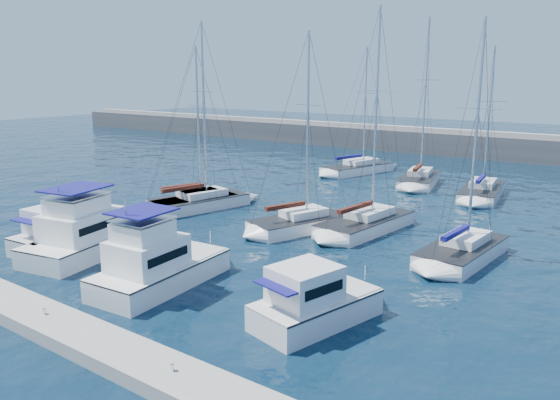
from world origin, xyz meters
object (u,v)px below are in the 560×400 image
Objects in this scene: motor_yacht_port_outer at (65,233)px; motor_yacht_stbd_inner at (156,266)px; sailboat_mid_c at (299,223)px; sailboat_back_a at (358,168)px; sailboat_mid_a at (194,202)px; sailboat_mid_d at (366,223)px; sailboat_mid_e at (462,251)px; sailboat_back_b at (419,179)px; motor_yacht_stbd_outer at (313,304)px; motor_yacht_port_inner at (91,235)px; sailboat_mid_b at (199,203)px; sailboat_back_c at (482,192)px.

motor_yacht_stbd_inner is at bearing -11.49° from motor_yacht_port_outer.
sailboat_mid_c is 0.99× the size of sailboat_back_a.
sailboat_mid_a reaches higher than motor_yacht_stbd_inner.
sailboat_mid_d is 1.09× the size of sailboat_mid_e.
sailboat_back_b reaches higher than sailboat_mid_a.
sailboat_mid_c is 0.98× the size of sailboat_mid_e.
sailboat_back_a is at bearing 128.48° from motor_yacht_stbd_outer.
sailboat_back_b is (8.39, 32.24, -0.59)m from motor_yacht_port_inner.
sailboat_mid_b is at bearing 122.03° from motor_yacht_stbd_inner.
motor_yacht_port_inner is 33.53m from sailboat_back_c.
motor_yacht_stbd_inner is 36.88m from sailboat_back_a.
motor_yacht_stbd_outer is 0.46× the size of sailboat_mid_c.
sailboat_mid_e is 29.39m from sailboat_back_a.
motor_yacht_port_inner is at bearing -64.40° from sailboat_mid_b.
sailboat_mid_c is at bearing 84.75° from motor_yacht_stbd_inner.
sailboat_mid_e is 1.01× the size of sailboat_back_a.
motor_yacht_port_inner is at bearing -58.58° from sailboat_mid_a.
sailboat_mid_d is 0.95× the size of sailboat_back_b.
motor_yacht_port_outer is 12.35m from sailboat_mid_a.
sailboat_back_a is (3.26, 22.64, -0.01)m from sailboat_mid_a.
sailboat_mid_a is (-10.61, 13.50, -0.62)m from motor_yacht_stbd_inner.
motor_yacht_port_inner is 0.66× the size of sailboat_mid_b.
sailboat_mid_b is at bearing -163.94° from sailboat_mid_d.
sailboat_mid_d is 1.15× the size of sailboat_back_c.
sailboat_mid_e reaches higher than motor_yacht_stbd_outer.
sailboat_back_c reaches higher than motor_yacht_stbd_inner.
sailboat_mid_e is (2.65, 12.48, -0.42)m from motor_yacht_stbd_outer.
motor_yacht_port_inner is at bearing -74.49° from sailboat_back_a.
sailboat_mid_e reaches higher than sailboat_mid_c.
sailboat_mid_b reaches higher than sailboat_mid_c.
motor_yacht_stbd_outer is (8.87, 1.12, -0.19)m from motor_yacht_stbd_inner.
motor_yacht_stbd_inner is 0.52× the size of sailboat_mid_b.
sailboat_back_b is (10.66, 32.59, -0.40)m from motor_yacht_port_outer.
motor_yacht_port_inner is at bearing -117.18° from sailboat_back_b.
sailboat_mid_e is at bearing 22.29° from sailboat_mid_c.
sailboat_mid_d reaches higher than motor_yacht_port_inner.
sailboat_mid_e is (11.52, 13.59, -0.61)m from motor_yacht_stbd_inner.
motor_yacht_port_inner is 33.32m from sailboat_back_b.
sailboat_back_c is at bearing 61.98° from sailboat_mid_a.
motor_yacht_port_outer is at bearing -166.55° from motor_yacht_stbd_outer.
motor_yacht_port_outer is 0.46× the size of sailboat_mid_d.
sailboat_mid_c is at bearing -172.84° from sailboat_mid_e.
sailboat_mid_b is at bearing 90.70° from motor_yacht_port_inner.
sailboat_mid_e is 1.05× the size of sailboat_back_c.
motor_yacht_port_outer is 15.59m from sailboat_mid_c.
motor_yacht_port_outer is 12.36m from sailboat_mid_b.
sailboat_mid_d is at bearing -92.39° from sailboat_back_b.
motor_yacht_port_outer is 0.51× the size of sailboat_mid_c.
sailboat_mid_d reaches higher than sailboat_back_a.
sailboat_mid_c reaches higher than motor_yacht_port_inner.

